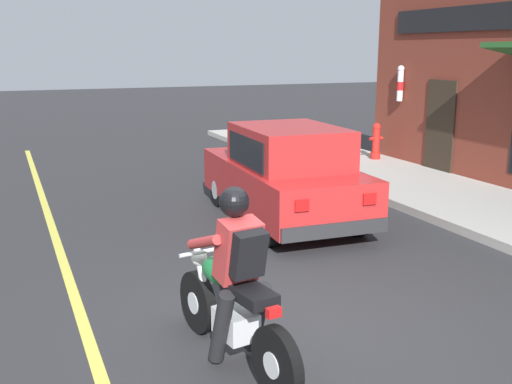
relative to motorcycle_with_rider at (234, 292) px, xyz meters
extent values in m
plane|color=#2B2B2D|center=(0.65, 0.17, -0.68)|extent=(80.00, 80.00, 0.00)
cube|color=#ADAAA3|center=(5.80, 3.17, -0.61)|extent=(2.60, 22.00, 0.14)
cube|color=#D1C64C|center=(-1.15, 3.17, -0.67)|extent=(0.12, 19.80, 0.01)
cube|color=#2D2319|center=(7.08, 5.88, 0.37)|extent=(0.04, 0.90, 2.10)
cylinder|color=white|center=(7.00, 7.27, 1.22)|extent=(0.14, 0.14, 0.70)
cylinder|color=red|center=(7.00, 7.27, 1.22)|extent=(0.15, 0.15, 0.20)
sphere|color=silver|center=(7.00, 7.27, 1.62)|extent=(0.16, 0.16, 0.16)
cylinder|color=black|center=(-0.11, 0.71, -0.37)|extent=(0.19, 0.63, 0.62)
cylinder|color=silver|center=(-0.11, 0.71, -0.37)|extent=(0.15, 0.23, 0.22)
cylinder|color=black|center=(0.10, -0.67, -0.37)|extent=(0.19, 0.63, 0.62)
cylinder|color=silver|center=(0.10, -0.67, -0.37)|extent=(0.15, 0.23, 0.22)
cube|color=silver|center=(0.00, -0.03, -0.29)|extent=(0.34, 0.44, 0.24)
ellipsoid|color=#196B33|center=(-0.04, 0.22, 0.12)|extent=(0.37, 0.56, 0.24)
cube|color=black|center=(0.04, -0.26, 0.08)|extent=(0.34, 0.59, 0.10)
cylinder|color=silver|center=(-0.10, 0.61, -0.05)|extent=(0.12, 0.33, 0.68)
cylinder|color=silver|center=(-0.08, 0.50, 0.23)|extent=(0.56, 0.12, 0.04)
sphere|color=silver|center=(-0.10, 0.66, 0.11)|extent=(0.16, 0.16, 0.16)
cylinder|color=silver|center=(0.22, -0.40, -0.39)|extent=(0.16, 0.56, 0.08)
cube|color=red|center=(0.09, -0.62, 0.05)|extent=(0.13, 0.08, 0.08)
cylinder|color=black|center=(-0.17, -0.12, -0.25)|extent=(0.19, 0.37, 0.71)
cylinder|color=black|center=(0.19, -0.07, -0.25)|extent=(0.19, 0.37, 0.71)
cube|color=#B23333|center=(0.01, -0.08, 0.40)|extent=(0.39, 0.37, 0.57)
cylinder|color=#B23333|center=(-0.22, 0.13, 0.44)|extent=(0.17, 0.53, 0.26)
cylinder|color=#B23333|center=(0.17, 0.19, 0.44)|extent=(0.17, 0.53, 0.26)
sphere|color=black|center=(0.00, -0.02, 0.81)|extent=(0.26, 0.26, 0.26)
cube|color=black|center=(0.03, -0.24, 0.42)|extent=(0.31, 0.28, 0.42)
cylinder|color=black|center=(1.74, 5.27, -0.38)|extent=(0.21, 0.61, 0.60)
cylinder|color=silver|center=(1.74, 5.27, -0.38)|extent=(0.22, 0.34, 0.33)
cylinder|color=black|center=(3.18, 5.19, -0.38)|extent=(0.21, 0.61, 0.60)
cylinder|color=silver|center=(3.18, 5.19, -0.38)|extent=(0.22, 0.34, 0.33)
cylinder|color=black|center=(1.62, 2.87, -0.38)|extent=(0.21, 0.61, 0.60)
cylinder|color=silver|center=(1.62, 2.87, -0.38)|extent=(0.22, 0.34, 0.33)
cylinder|color=black|center=(3.06, 2.80, -0.38)|extent=(0.21, 0.61, 0.60)
cylinder|color=silver|center=(3.06, 2.80, -0.38)|extent=(0.22, 0.34, 0.33)
cube|color=red|center=(2.40, 4.03, -0.08)|extent=(1.83, 3.78, 0.70)
cube|color=red|center=(2.39, 3.78, 0.56)|extent=(1.54, 1.97, 0.66)
cube|color=black|center=(2.43, 4.65, 0.51)|extent=(1.34, 0.42, 0.51)
cube|color=black|center=(1.67, 3.82, 0.54)|extent=(0.11, 1.52, 0.46)
cube|color=black|center=(3.11, 3.75, 0.54)|extent=(0.11, 1.52, 0.46)
cube|color=silver|center=(1.99, 5.92, 0.04)|extent=(0.24, 0.05, 0.14)
cube|color=red|center=(1.80, 2.20, 0.06)|extent=(0.20, 0.05, 0.16)
cube|color=silver|center=(3.01, 5.86, 0.04)|extent=(0.24, 0.05, 0.14)
cube|color=red|center=(2.81, 2.15, 0.06)|extent=(0.20, 0.05, 0.16)
cube|color=#28282B|center=(2.50, 5.86, -0.33)|extent=(1.61, 0.20, 0.20)
cube|color=#28282B|center=(2.31, 2.21, -0.33)|extent=(1.61, 0.20, 0.20)
cylinder|color=red|center=(6.59, 7.55, -0.46)|extent=(0.24, 0.24, 0.16)
cylinder|color=red|center=(6.59, 7.55, -0.09)|extent=(0.18, 0.18, 0.58)
sphere|color=red|center=(6.59, 7.55, 0.24)|extent=(0.20, 0.20, 0.20)
cylinder|color=red|center=(6.46, 7.55, -0.04)|extent=(0.10, 0.08, 0.08)
cylinder|color=red|center=(6.72, 7.55, -0.04)|extent=(0.10, 0.08, 0.08)
camera|label=1|loc=(-1.73, -4.55, 2.05)|focal=42.00mm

